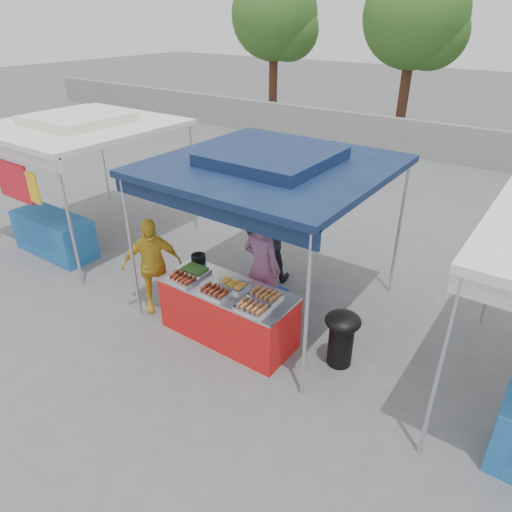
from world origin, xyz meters
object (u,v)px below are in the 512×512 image
Objects in this scene: cooking_pot at (198,259)px; helper_man at (268,236)px; vendor_table at (228,312)px; wok_burner at (342,334)px; customer_person at (152,265)px; vendor_woman at (262,268)px.

helper_man is at bearing 77.23° from cooking_pot.
cooking_pot reaches higher than vendor_table.
helper_man is (0.33, 1.44, -0.08)m from cooking_pot.
helper_man is at bearing 153.52° from wok_burner.
helper_man reaches higher than cooking_pot.
customer_person is at bearing -175.70° from vendor_table.
cooking_pot is at bearing 22.36° from vendor_woman.
vendor_woman reaches higher than wok_burner.
vendor_table is 1.26× the size of customer_person.
cooking_pot is 0.28× the size of wok_burner.
cooking_pot is 1.47m from helper_man.
cooking_pot is 0.14× the size of customer_person.
helper_man is at bearing 105.94° from vendor_table.
customer_person is at bearing -145.02° from cooking_pot.
vendor_table is at bearing -45.28° from customer_person.
vendor_woman is at bearing 23.09° from cooking_pot.
wok_burner is at bearing 168.26° from vendor_woman.
vendor_table is 1.01m from cooking_pot.
vendor_woman is (0.10, 0.71, 0.45)m from vendor_table.
cooking_pot reaches higher than wok_burner.
vendor_woman reaches higher than vendor_table.
vendor_woman is at bearing 81.95° from vendor_table.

